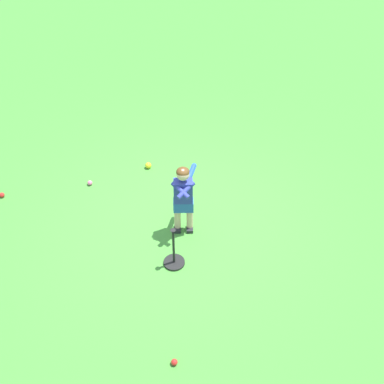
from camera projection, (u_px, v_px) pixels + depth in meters
name	position (u px, v px, depth m)	size (l,w,h in m)	color
ground_plane	(182.00, 222.00, 6.91)	(40.00, 40.00, 0.00)	#479338
child_batter	(184.00, 194.00, 6.38)	(0.32, 0.64, 1.08)	#232328
play_ball_by_bucket	(174.00, 362.00, 5.23)	(0.07, 0.07, 0.07)	red
play_ball_far_right	(90.00, 183.00, 7.50)	(0.08, 0.08, 0.08)	pink
play_ball_behind_batter	(2.00, 195.00, 7.29)	(0.08, 0.08, 0.08)	red
play_ball_center_lawn	(148.00, 165.00, 7.82)	(0.10, 0.10, 0.10)	yellow
batting_tee	(174.00, 258.00, 6.26)	(0.28, 0.28, 0.62)	black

